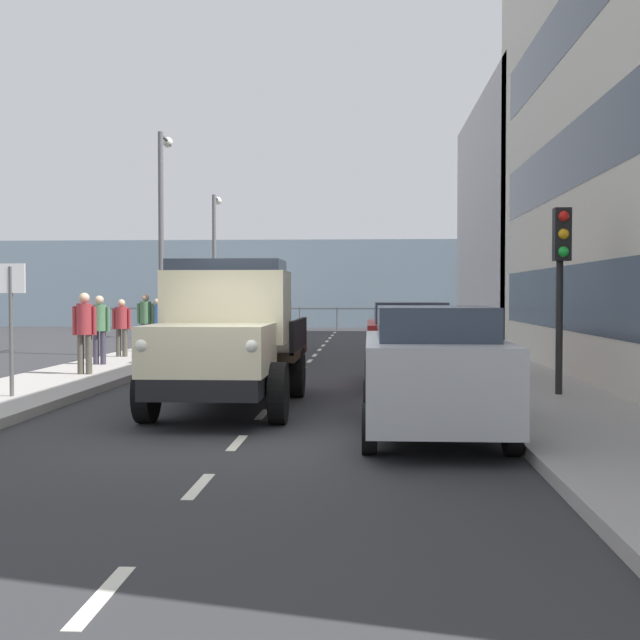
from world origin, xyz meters
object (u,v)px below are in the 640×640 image
object	(u,v)px
pedestrian_in_dark_coat	(85,326)
pedestrian_couple_b	(146,317)
car_red_kerbside_1	(409,342)
car_white_oppositeside_1	(250,322)
lamp_post_promenade	(162,222)
street_sign	(11,306)
car_silver_kerbside_near	(432,369)
pedestrian_near_railing	(157,319)
traffic_light_near	(561,260)
car_black_oppositeside_0	(217,330)
truck_vintage_cream	(227,338)
pedestrian_strolling	(99,324)
lamp_post_far	(215,251)
pedestrian_with_bag	(122,323)

from	to	relation	value
pedestrian_in_dark_coat	pedestrian_couple_b	world-z (taller)	pedestrian_in_dark_coat
car_red_kerbside_1	car_white_oppositeside_1	bearing A→B (deg)	-66.91
lamp_post_promenade	street_sign	xyz separation A→B (m)	(-0.18, 11.16, -2.39)
car_silver_kerbside_near	lamp_post_promenade	xyz separation A→B (m)	(7.06, -13.90, 3.18)
car_red_kerbside_1	pedestrian_near_railing	bearing A→B (deg)	-50.08
lamp_post_promenade	car_red_kerbside_1	bearing A→B (deg)	132.69
traffic_light_near	car_black_oppositeside_0	bearing A→B (deg)	-47.56
truck_vintage_cream	pedestrian_strolling	distance (m)	8.20
car_red_kerbside_1	street_sign	size ratio (longest dim) A/B	1.71
car_white_oppositeside_1	pedestrian_near_railing	distance (m)	3.70
pedestrian_in_dark_coat	traffic_light_near	size ratio (longest dim) A/B	0.55
car_white_oppositeside_1	street_sign	size ratio (longest dim) A/B	2.05
pedestrian_strolling	pedestrian_in_dark_coat	bearing A→B (deg)	101.13
pedestrian_couple_b	lamp_post_far	world-z (taller)	lamp_post_far
car_black_oppositeside_0	pedestrian_in_dark_coat	xyz separation A→B (m)	(1.98, 4.95, 0.29)
car_white_oppositeside_1	street_sign	distance (m)	15.35
street_sign	pedestrian_in_dark_coat	bearing A→B (deg)	-88.70
car_silver_kerbside_near	traffic_light_near	distance (m)	4.52
pedestrian_strolling	pedestrian_near_railing	bearing A→B (deg)	-88.67
pedestrian_in_dark_coat	lamp_post_far	size ratio (longest dim) A/B	0.30
truck_vintage_cream	pedestrian_couple_b	xyz separation A→B (m)	(4.49, -11.69, -0.00)
car_black_oppositeside_0	pedestrian_in_dark_coat	world-z (taller)	pedestrian_in_dark_coat
car_red_kerbside_1	car_white_oppositeside_1	world-z (taller)	same
pedestrian_in_dark_coat	pedestrian_couple_b	bearing A→B (deg)	-85.11
traffic_light_near	lamp_post_far	distance (m)	22.24
car_black_oppositeside_0	pedestrian_with_bag	world-z (taller)	pedestrian_with_bag
truck_vintage_cream	pedestrian_strolling	xyz separation A→B (m)	(4.36, -6.94, -0.03)
car_red_kerbside_1	pedestrian_with_bag	distance (m)	9.43
pedestrian_with_bag	pedestrian_couple_b	world-z (taller)	pedestrian_couple_b
pedestrian_in_dark_coat	pedestrian_strolling	size ratio (longest dim) A/B	1.04
traffic_light_near	street_sign	bearing A→B (deg)	4.42
pedestrian_strolling	lamp_post_far	bearing A→B (deg)	-90.94
truck_vintage_cream	car_silver_kerbside_near	world-z (taller)	truck_vintage_cream
car_black_oppositeside_0	pedestrian_strolling	size ratio (longest dim) A/B	2.66
car_black_oppositeside_0	car_white_oppositeside_1	distance (m)	6.35
pedestrian_couple_b	car_black_oppositeside_0	bearing A→B (deg)	138.54
traffic_light_near	street_sign	world-z (taller)	traffic_light_near
pedestrian_with_bag	traffic_light_near	distance (m)	13.14
car_white_oppositeside_1	car_black_oppositeside_0	bearing A→B (deg)	90.00
lamp_post_far	car_silver_kerbside_near	bearing A→B (deg)	107.14
car_black_oppositeside_0	pedestrian_in_dark_coat	distance (m)	5.34
truck_vintage_cream	traffic_light_near	world-z (taller)	traffic_light_near
lamp_post_promenade	truck_vintage_cream	bearing A→B (deg)	108.71
car_silver_kerbside_near	car_red_kerbside_1	bearing A→B (deg)	-90.00
car_silver_kerbside_near	car_black_oppositeside_0	size ratio (longest dim) A/B	0.95
truck_vintage_cream	car_black_oppositeside_0	bearing A→B (deg)	-78.65
car_silver_kerbside_near	car_white_oppositeside_1	xyz separation A→B (m)	(4.99, -17.94, 0.00)
car_black_oppositeside_0	car_white_oppositeside_1	xyz separation A→B (m)	(-0.00, -6.35, 0.00)
pedestrian_strolling	traffic_light_near	bearing A→B (deg)	150.16
pedestrian_couple_b	car_red_kerbside_1	bearing A→B (deg)	134.76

